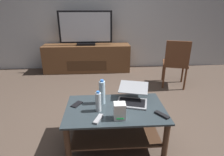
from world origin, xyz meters
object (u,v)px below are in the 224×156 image
Objects in this scene: water_bottle_near at (102,92)px; tv_remote at (98,119)px; coffee_table at (115,119)px; water_bottle_far at (98,102)px; router_box at (120,111)px; soundbar_remote at (162,115)px; laptop at (133,96)px; dining_chair at (176,61)px; cell_phone at (77,104)px; media_cabinet at (87,58)px; television at (86,29)px.

water_bottle_near is 1.77× the size of tv_remote.
water_bottle_far reaches higher than coffee_table.
soundbar_remote is at bearing 2.76° from router_box.
laptop is 2.04× the size of water_bottle_far.
router_box is at bearing -125.88° from dining_chair.
water_bottle_near is 0.31m from cell_phone.
laptop is 0.38m from router_box.
media_cabinet reaches higher than laptop.
router_box is 0.54m from cell_phone.
soundbar_remote is at bearing -71.16° from media_cabinet.
water_bottle_far is at bearing -83.66° from television.
television is at bearing 149.62° from dining_chair.
tv_remote is (0.28, -2.72, 0.15)m from media_cabinet.
coffee_table is at bearing 97.48° from router_box.
cell_phone is at bearing -89.02° from television.
dining_chair is 1.96× the size of laptop.
laptop is at bearing 25.30° from water_bottle_far.
tv_remote is at bearing -131.52° from coffee_table.
dining_chair is (1.70, -1.02, 0.19)m from media_cabinet.
dining_chair is 4.00× the size of water_bottle_far.
dining_chair is 2.21m from tv_remote.
television is 2.45m from cell_phone.
dining_chair is 2.09m from water_bottle_far.
media_cabinet is 6.95× the size of water_bottle_near.
laptop is at bearing -127.49° from dining_chair.
media_cabinet is 12.34× the size of soundbar_remote.
dining_chair reaches higher than laptop.
coffee_table is at bearing 12.97° from water_bottle_far.
media_cabinet is 4.29× the size of laptop.
television is 7.32× the size of soundbar_remote.
television is 2.86m from soundbar_remote.
television is 7.06× the size of router_box.
cell_phone is at bearing 166.46° from coffee_table.
water_bottle_far is at bearing -104.90° from water_bottle_near.
media_cabinet reaches higher than coffee_table.
soundbar_remote is at bearing 25.19° from tv_remote.
television is at bearing 105.94° from laptop.
laptop is at bearing 92.52° from soundbar_remote.
media_cabinet is 8.73× the size of water_bottle_far.
cell_phone is (0.04, -2.41, 0.14)m from media_cabinet.
dining_chair is at bearing 29.21° from soundbar_remote.
router_box reaches higher than tv_remote.
cell_phone is 0.88× the size of tv_remote.
dining_chair reaches higher than cell_phone.
cell_phone is (-0.42, 0.10, 0.15)m from coffee_table.
laptop is at bearing 3.95° from water_bottle_near.
coffee_table is 0.30m from router_box.
television is 1.29× the size of dining_chair.
media_cabinet is at bearing 97.71° from water_bottle_near.
media_cabinet is 2.18× the size of dining_chair.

